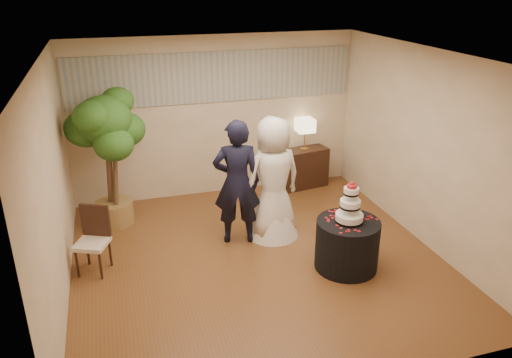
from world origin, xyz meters
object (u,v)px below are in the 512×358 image
object	(u,v)px
wedding_cake	(350,202)
ficus_tree	(108,159)
cake_table	(347,245)
side_chair	(92,242)
table_lamp	(305,134)
groom	(237,182)
console	(303,168)
bride	(273,178)

from	to	relation	value
wedding_cake	ficus_tree	xyz separation A→B (m)	(-2.96, 2.24, 0.12)
cake_table	ficus_tree	xyz separation A→B (m)	(-2.96, 2.24, 0.75)
wedding_cake	side_chair	distance (m)	3.43
wedding_cake	table_lamp	xyz separation A→B (m)	(0.49, 2.79, 0.04)
groom	side_chair	world-z (taller)	groom
cake_table	console	bearing A→B (deg)	80.05
bride	side_chair	distance (m)	2.67
cake_table	console	distance (m)	2.83
cake_table	side_chair	xyz separation A→B (m)	(-3.27, 0.87, 0.11)
cake_table	ficus_tree	world-z (taller)	ficus_tree
table_lamp	ficus_tree	world-z (taller)	ficus_tree
console	table_lamp	size ratio (longest dim) A/B	1.51
cake_table	wedding_cake	world-z (taller)	wedding_cake
groom	table_lamp	xyz separation A→B (m)	(1.71, 1.64, 0.08)
console	wedding_cake	bearing A→B (deg)	-108.92
groom	bride	size ratio (longest dim) A/B	1.01
bride	cake_table	distance (m)	1.46
cake_table	ficus_tree	distance (m)	3.78
bride	side_chair	size ratio (longest dim) A/B	2.05
ficus_tree	side_chair	world-z (taller)	ficus_tree
groom	table_lamp	world-z (taller)	groom
wedding_cake	ficus_tree	world-z (taller)	ficus_tree
console	side_chair	size ratio (longest dim) A/B	0.97
table_lamp	side_chair	bearing A→B (deg)	-152.99
cake_table	side_chair	size ratio (longest dim) A/B	0.94
bride	groom	bearing A→B (deg)	-10.26
wedding_cake	ficus_tree	size ratio (longest dim) A/B	0.26
groom	ficus_tree	size ratio (longest dim) A/B	0.86
wedding_cake	side_chair	size ratio (longest dim) A/B	0.63
console	table_lamp	xyz separation A→B (m)	(0.00, 0.00, 0.66)
table_lamp	side_chair	distance (m)	4.26
groom	wedding_cake	xyz separation A→B (m)	(1.22, -1.15, 0.04)
groom	console	bearing A→B (deg)	-124.06
bride	wedding_cake	world-z (taller)	bride
bride	side_chair	xyz separation A→B (m)	(-2.61, -0.30, -0.48)
cake_table	wedding_cake	bearing A→B (deg)	0.00
console	side_chair	xyz separation A→B (m)	(-3.76, -1.92, 0.09)
groom	table_lamp	size ratio (longest dim) A/B	3.23
groom	table_lamp	distance (m)	2.37
cake_table	ficus_tree	size ratio (longest dim) A/B	0.39
bride	table_lamp	distance (m)	1.99
bride	ficus_tree	distance (m)	2.54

